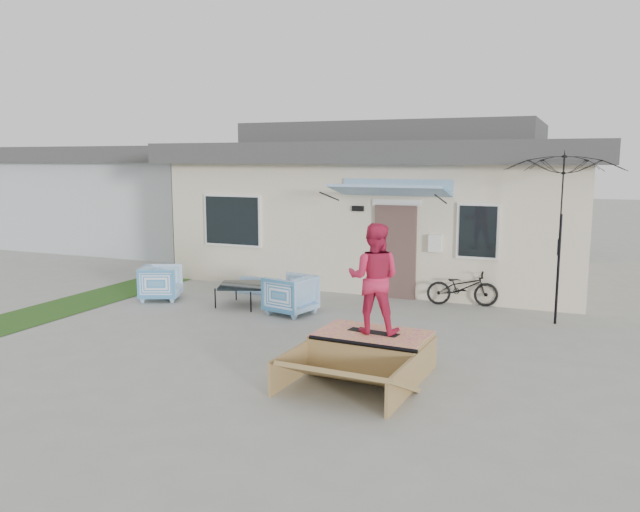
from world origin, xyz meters
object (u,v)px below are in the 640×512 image
at_px(coffee_table, 243,295).
at_px(bicycle, 463,283).
at_px(armchair_right, 290,293).
at_px(skater, 374,276).
at_px(skateboard, 373,332).
at_px(loveseat, 265,282).
at_px(armchair_left, 161,281).
at_px(patio_umbrella, 560,233).
at_px(skate_ramp, 372,352).

xyz_separation_m(coffee_table, bicycle, (4.30, 1.88, 0.24)).
xyz_separation_m(armchair_right, skater, (2.60, -2.54, 0.97)).
bearing_deg(skateboard, bicycle, 92.20).
bearing_deg(skater, loveseat, -53.29).
bearing_deg(armchair_right, bicycle, 137.03).
xyz_separation_m(armchair_left, patio_umbrella, (8.21, 1.24, 1.32)).
height_order(armchair_left, coffee_table, armchair_left).
relative_size(armchair_right, skateboard, 1.12).
relative_size(patio_umbrella, skate_ramp, 1.10).
distance_m(armchair_left, skate_ramp, 6.39).
bearing_deg(skater, patio_umbrella, -129.71).
relative_size(bicycle, skateboard, 1.91).
bearing_deg(coffee_table, loveseat, 97.99).
relative_size(coffee_table, skateboard, 1.22).
bearing_deg(coffee_table, skater, -35.87).
bearing_deg(skateboard, skate_ramp, -84.70).
bearing_deg(bicycle, armchair_right, 111.59).
bearing_deg(loveseat, skate_ramp, 133.50).
height_order(patio_umbrella, skateboard, patio_umbrella).
distance_m(armchair_left, patio_umbrella, 8.41).
relative_size(coffee_table, patio_umbrella, 0.40).
xyz_separation_m(loveseat, skater, (4.02, -4.12, 1.14)).
xyz_separation_m(patio_umbrella, skate_ramp, (-2.40, -3.87, -1.48)).
height_order(loveseat, armchair_left, armchair_left).
xyz_separation_m(loveseat, bicycle, (4.49, 0.54, 0.21)).
relative_size(bicycle, skater, 0.92).
distance_m(loveseat, patio_umbrella, 6.59).
bearing_deg(skateboard, armchair_right, 143.60).
bearing_deg(loveseat, patio_umbrella, 176.91).
bearing_deg(skateboard, armchair_left, 164.08).
relative_size(coffee_table, skater, 0.59).
distance_m(skateboard, skater, 0.84).
distance_m(armchair_right, bicycle, 3.73).
bearing_deg(loveseat, coffee_table, 97.56).
distance_m(armchair_left, armchair_right, 3.22).
distance_m(patio_umbrella, skateboard, 4.66).
height_order(patio_umbrella, skater, skater).
height_order(armchair_left, armchair_right, armchair_right).
xyz_separation_m(armchair_left, skateboard, (5.82, -2.58, 0.14)).
height_order(armchair_right, coffee_table, armchair_right).
distance_m(armchair_right, skater, 3.76).
distance_m(loveseat, armchair_left, 2.37).
xyz_separation_m(loveseat, skate_ramp, (4.02, -4.17, 0.00)).
height_order(loveseat, skateboard, skateboard).
height_order(armchair_left, skate_ramp, armchair_left).
height_order(bicycle, patio_umbrella, patio_umbrella).
height_order(patio_umbrella, skate_ramp, patio_umbrella).
bearing_deg(loveseat, bicycle, -173.62).
relative_size(armchair_left, coffee_table, 0.89).
distance_m(loveseat, armchair_right, 2.13).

